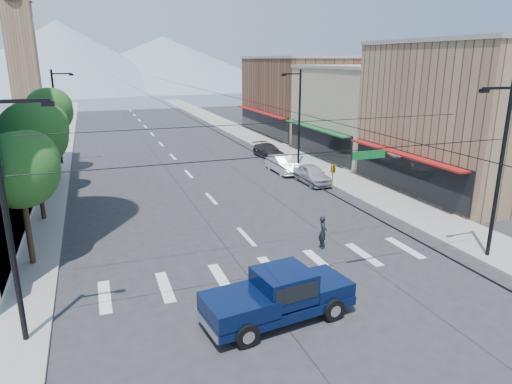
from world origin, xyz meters
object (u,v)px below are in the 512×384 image
pedestrian (323,232)px  parked_car_near (312,174)px  pickup_truck (278,295)px  parked_car_mid (283,164)px  parked_car_far (268,151)px

pedestrian → parked_car_near: size_ratio=0.40×
pickup_truck → parked_car_mid: pickup_truck is taller
parked_car_near → parked_car_mid: (-0.77, 4.27, 0.00)m
pickup_truck → parked_car_near: 20.95m
pickup_truck → parked_car_mid: 24.41m
pedestrian → parked_car_far: size_ratio=0.38×
pedestrian → parked_car_mid: size_ratio=0.39×
pickup_truck → pedestrian: size_ratio=3.44×
parked_car_near → pickup_truck: bearing=-120.4°
pickup_truck → parked_car_far: size_ratio=1.32×
pickup_truck → parked_car_near: bearing=52.1°
pedestrian → parked_car_mid: (4.78, 16.57, -0.14)m
pickup_truck → parked_car_far: pickup_truck is taller
pickup_truck → pedestrian: 7.67m
parked_car_near → parked_car_mid: 4.34m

